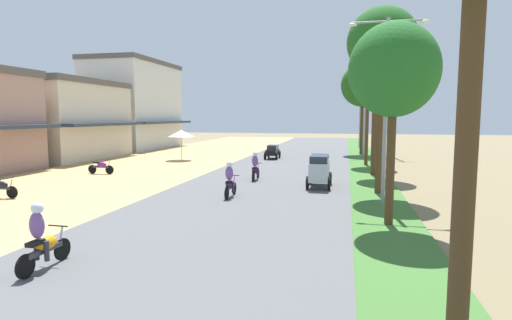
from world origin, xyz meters
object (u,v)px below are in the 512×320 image
(parked_motorbike_fourth, at_px, (101,166))
(median_tree_fifth, at_px, (368,74))
(streetlamp_far, at_px, (360,108))
(utility_pole_near, at_px, (394,108))
(motorbike_ahead_second, at_px, (230,180))
(motorbike_ahead_third, at_px, (255,167))
(median_tree_third, at_px, (383,43))
(median_tree_sixth, at_px, (363,85))
(parked_motorbike_third, at_px, (1,187))
(car_van_silver, at_px, (320,169))
(median_tree_second, at_px, (394,71))
(streetlamp_mid, at_px, (364,109))
(streetlamp_near, at_px, (386,98))
(motorbike_foreground_rider, at_px, (42,238))
(car_sedan_black, at_px, (273,151))
(vendor_umbrella, at_px, (181,133))
(median_tree_fourth, at_px, (377,53))

(parked_motorbike_fourth, xyz_separation_m, median_tree_fifth, (16.85, 8.87, 6.31))
(streetlamp_far, distance_m, utility_pole_near, 11.48)
(motorbike_ahead_second, xyz_separation_m, motorbike_ahead_third, (0.02, 5.20, 0.00))
(median_tree_third, height_order, median_tree_sixth, median_tree_sixth)
(parked_motorbike_third, bearing_deg, motorbike_ahead_third, 36.53)
(median_tree_sixth, height_order, car_van_silver, median_tree_sixth)
(median_tree_second, height_order, median_tree_sixth, median_tree_sixth)
(streetlamp_mid, xyz_separation_m, motorbike_ahead_second, (-6.64, -20.83, -3.58))
(motorbike_ahead_second, bearing_deg, parked_motorbike_fourth, 150.87)
(streetlamp_mid, bearing_deg, median_tree_second, -90.19)
(streetlamp_near, bearing_deg, median_tree_second, -91.37)
(median_tree_fifth, relative_size, motorbike_ahead_second, 4.89)
(median_tree_fifth, relative_size, streetlamp_far, 1.08)
(streetlamp_near, height_order, motorbike_ahead_second, streetlamp_near)
(parked_motorbike_fourth, bearing_deg, streetlamp_mid, 41.84)
(median_tree_third, xyz_separation_m, motorbike_foreground_rider, (-8.55, -12.15, -6.24))
(streetlamp_near, bearing_deg, utility_pole_near, 83.00)
(streetlamp_near, bearing_deg, streetlamp_mid, 90.00)
(streetlamp_mid, bearing_deg, car_van_silver, -99.43)
(parked_motorbike_fourth, xyz_separation_m, streetlamp_mid, (16.89, 15.12, 3.88))
(car_sedan_black, bearing_deg, parked_motorbike_fourth, -128.31)
(vendor_umbrella, height_order, car_van_silver, vendor_umbrella)
(parked_motorbike_fourth, xyz_separation_m, median_tree_fourth, (17.07, 3.39, 7.06))
(median_tree_fifth, relative_size, car_van_silver, 3.66)
(median_tree_second, distance_m, median_tree_third, 6.23)
(car_sedan_black, xyz_separation_m, motorbike_foreground_rider, (-0.78, -26.76, 0.11))
(median_tree_fifth, xyz_separation_m, median_tree_sixth, (-0.06, 8.94, -0.15))
(streetlamp_near, distance_m, motorbike_foreground_rider, 13.36)
(streetlamp_far, distance_m, motorbike_ahead_second, 33.82)
(car_van_silver, distance_m, motorbike_ahead_second, 5.20)
(median_tree_fifth, height_order, streetlamp_mid, median_tree_fifth)
(car_van_silver, xyz_separation_m, motorbike_ahead_second, (-3.78, -3.57, -0.17))
(median_tree_sixth, distance_m, motorbike_foreground_rider, 34.59)
(median_tree_fourth, height_order, utility_pole_near, median_tree_fourth)
(vendor_umbrella, relative_size, motorbike_ahead_third, 1.40)
(parked_motorbike_fourth, relative_size, median_tree_sixth, 0.21)
(parked_motorbike_third, distance_m, motorbike_foreground_rider, 10.92)
(parked_motorbike_third, bearing_deg, parked_motorbike_fourth, 91.00)
(vendor_umbrella, distance_m, streetlamp_far, 23.75)
(parked_motorbike_fourth, xyz_separation_m, median_tree_sixth, (16.78, 17.81, 6.17))
(utility_pole_near, relative_size, car_van_silver, 3.61)
(parked_motorbike_fourth, relative_size, streetlamp_mid, 0.24)
(median_tree_sixth, height_order, motorbike_ahead_second, median_tree_sixth)
(median_tree_fifth, distance_m, motorbike_foreground_rider, 26.24)
(vendor_umbrella, xyz_separation_m, motorbike_foreground_rider, (6.63, -24.34, -1.45))
(vendor_umbrella, xyz_separation_m, car_van_silver, (12.31, -11.26, -1.28))
(median_tree_second, bearing_deg, median_tree_third, 89.25)
(median_tree_third, relative_size, streetlamp_mid, 1.15)
(parked_motorbike_fourth, relative_size, motorbike_ahead_third, 1.00)
(parked_motorbike_fourth, height_order, streetlamp_far, streetlamp_far)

